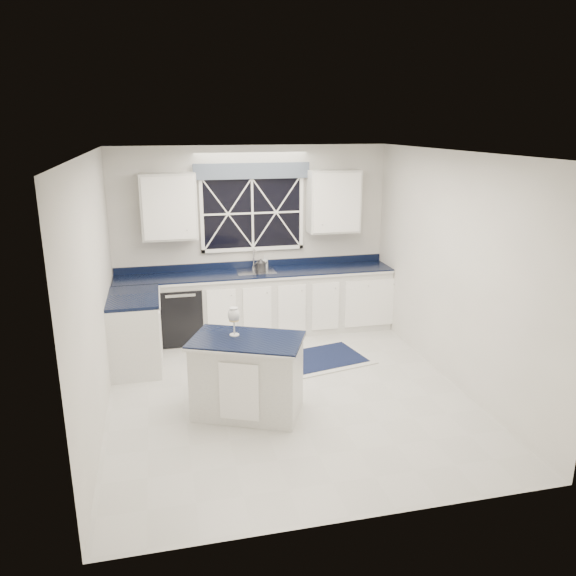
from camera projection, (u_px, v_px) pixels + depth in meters
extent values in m
plane|color=beige|center=(287.00, 392.00, 6.49)|extent=(4.50, 4.50, 0.00)
cube|color=silver|center=(252.00, 240.00, 8.22)|extent=(4.00, 0.10, 2.70)
cube|color=silver|center=(257.00, 304.00, 8.19)|extent=(3.98, 0.60, 0.90)
cube|color=silver|center=(135.00, 333.00, 7.07)|extent=(0.60, 1.00, 0.90)
cube|color=black|center=(256.00, 273.00, 8.06)|extent=(3.98, 0.64, 0.04)
cube|color=black|center=(181.00, 313.00, 7.96)|extent=(0.60, 0.58, 0.82)
cube|color=black|center=(252.00, 213.00, 8.07)|extent=(1.40, 0.02, 1.00)
cube|color=#4F5C6D|center=(252.00, 171.00, 7.85)|extent=(1.65, 0.04, 0.22)
cube|color=silver|center=(169.00, 207.00, 7.65)|extent=(0.75, 0.34, 0.90)
cube|color=silver|center=(333.00, 201.00, 8.16)|extent=(0.75, 0.34, 0.90)
cylinder|color=silver|center=(254.00, 267.00, 8.25)|extent=(0.05, 0.05, 0.04)
cylinder|color=silver|center=(254.00, 258.00, 8.21)|extent=(0.02, 0.02, 0.28)
cylinder|color=silver|center=(254.00, 250.00, 8.09)|extent=(0.02, 0.18, 0.02)
cube|color=silver|center=(247.00, 378.00, 5.93)|extent=(1.25, 1.02, 0.81)
cube|color=black|center=(247.00, 340.00, 5.81)|extent=(1.32, 1.09, 0.04)
cube|color=beige|center=(313.00, 360.00, 7.35)|extent=(1.62, 1.18, 0.01)
cube|color=#101B36|center=(313.00, 359.00, 7.35)|extent=(1.43, 0.99, 0.01)
cylinder|color=#2A2A2D|center=(261.00, 266.00, 8.12)|extent=(0.19, 0.19, 0.12)
cone|color=#2A2A2D|center=(261.00, 260.00, 8.10)|extent=(0.16, 0.16, 0.05)
torus|color=#2A2A2D|center=(256.00, 267.00, 8.08)|extent=(0.10, 0.05, 0.10)
cylinder|color=#2A2A2D|center=(266.00, 264.00, 8.17)|extent=(0.06, 0.04, 0.08)
cylinder|color=silver|center=(234.00, 335.00, 5.89)|extent=(0.10, 0.10, 0.01)
cylinder|color=silver|center=(234.00, 327.00, 5.87)|extent=(0.02, 0.02, 0.16)
ellipsoid|color=silver|center=(234.00, 315.00, 5.83)|extent=(0.13, 0.13, 0.16)
cylinder|color=#DDC075|center=(234.00, 318.00, 5.84)|extent=(0.11, 0.11, 0.07)
imported|color=silver|center=(265.00, 262.00, 8.27)|extent=(0.11, 0.11, 0.18)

